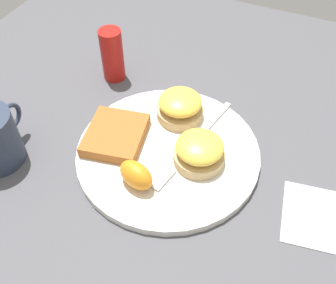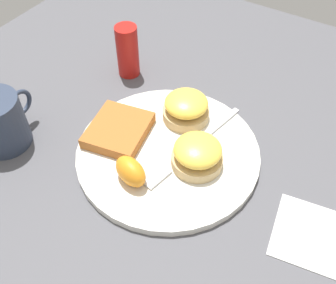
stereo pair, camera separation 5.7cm
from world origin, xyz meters
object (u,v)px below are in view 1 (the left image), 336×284
Objects in this scene: sandwich_benedict_right at (180,106)px; fork at (188,148)px; sandwich_benedict_left at (200,150)px; orange_wedge at (136,175)px; condiment_bottle at (112,55)px; hashbrown_patty at (116,135)px.

sandwich_benedict_right is 0.08m from fork.
sandwich_benedict_right is at bearing 40.16° from sandwich_benedict_left.
orange_wedge is at bearing 140.08° from sandwich_benedict_left.
condiment_bottle is (0.15, 0.24, 0.02)m from sandwich_benedict_left.
sandwich_benedict_left and sandwich_benedict_right have the same top height.
hashbrown_patty is at bearing 104.01° from fork.
sandwich_benedict_right is 1.40× the size of orange_wedge.
sandwich_benedict_left is 0.15m from hashbrown_patty.
condiment_bottle is at bearing 58.80° from fork.
condiment_bottle is at bearing 58.79° from sandwich_benedict_left.
orange_wedge is (-0.17, 0.00, -0.00)m from sandwich_benedict_right.
fork is 0.26m from condiment_bottle.
orange_wedge is at bearing -132.33° from hashbrown_patty.
sandwich_benedict_left is 0.11m from orange_wedge.
orange_wedge reaches higher than hashbrown_patty.
condiment_bottle reaches higher than hashbrown_patty.
sandwich_benedict_right is at bearing -110.54° from condiment_bottle.
sandwich_benedict_left is 0.36× the size of fork.
sandwich_benedict_left is 0.11m from sandwich_benedict_right.
fork is (0.10, -0.05, -0.02)m from orange_wedge.
condiment_bottle reaches higher than fork.
hashbrown_patty is 0.99× the size of condiment_bottle.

